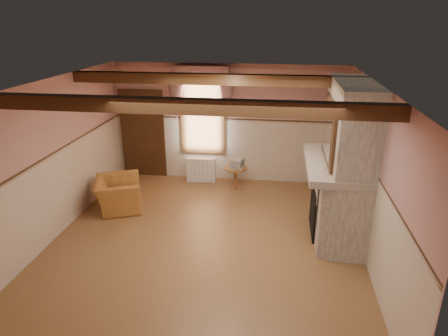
# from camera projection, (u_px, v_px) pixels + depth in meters

# --- Properties ---
(floor) EXTENTS (5.50, 6.00, 0.01)m
(floor) POSITION_uv_depth(u_px,v_px,m) (206.00, 240.00, 7.23)
(floor) COLOR brown
(floor) RESTS_ON ground
(ceiling) EXTENTS (5.50, 6.00, 0.01)m
(ceiling) POSITION_uv_depth(u_px,v_px,m) (203.00, 84.00, 6.23)
(ceiling) COLOR silver
(ceiling) RESTS_ON wall_back
(wall_back) EXTENTS (5.50, 0.02, 2.80)m
(wall_back) POSITION_uv_depth(u_px,v_px,m) (228.00, 124.00, 9.51)
(wall_back) COLOR #AF7A79
(wall_back) RESTS_ON floor
(wall_front) EXTENTS (5.50, 0.02, 2.80)m
(wall_front) POSITION_uv_depth(u_px,v_px,m) (149.00, 274.00, 3.95)
(wall_front) COLOR #AF7A79
(wall_front) RESTS_ON floor
(wall_left) EXTENTS (0.02, 6.00, 2.80)m
(wall_left) POSITION_uv_depth(u_px,v_px,m) (52.00, 160.00, 7.09)
(wall_left) COLOR #AF7A79
(wall_left) RESTS_ON floor
(wall_right) EXTENTS (0.02, 6.00, 2.80)m
(wall_right) POSITION_uv_depth(u_px,v_px,m) (373.00, 176.00, 6.37)
(wall_right) COLOR #AF7A79
(wall_right) RESTS_ON floor
(wainscot) EXTENTS (5.50, 6.00, 1.50)m
(wainscot) POSITION_uv_depth(u_px,v_px,m) (205.00, 202.00, 6.96)
(wainscot) COLOR beige
(wainscot) RESTS_ON floor
(chair_rail) EXTENTS (5.50, 6.00, 0.08)m
(chair_rail) POSITION_uv_depth(u_px,v_px,m) (204.00, 162.00, 6.70)
(chair_rail) COLOR black
(chair_rail) RESTS_ON wainscot
(firebox) EXTENTS (0.20, 0.95, 0.90)m
(firebox) POSITION_uv_depth(u_px,v_px,m) (318.00, 210.00, 7.36)
(firebox) COLOR black
(firebox) RESTS_ON floor
(armchair) EXTENTS (1.18, 1.26, 0.66)m
(armchair) POSITION_uv_depth(u_px,v_px,m) (118.00, 194.00, 8.31)
(armchair) COLOR #9E662D
(armchair) RESTS_ON floor
(side_table) EXTENTS (0.55, 0.55, 0.55)m
(side_table) POSITION_uv_depth(u_px,v_px,m) (235.00, 178.00, 9.25)
(side_table) COLOR brown
(side_table) RESTS_ON floor
(book_stack) EXTENTS (0.32, 0.37, 0.20)m
(book_stack) POSITION_uv_depth(u_px,v_px,m) (237.00, 163.00, 9.12)
(book_stack) COLOR #B7AD8C
(book_stack) RESTS_ON side_table
(radiator) EXTENTS (0.71, 0.21, 0.60)m
(radiator) POSITION_uv_depth(u_px,v_px,m) (201.00, 170.00, 9.70)
(radiator) COLOR silver
(radiator) RESTS_ON floor
(bowl) EXTENTS (0.33, 0.33, 0.08)m
(bowl) POSITION_uv_depth(u_px,v_px,m) (338.00, 162.00, 6.81)
(bowl) COLOR brown
(bowl) RESTS_ON mantel
(mantel_clock) EXTENTS (0.14, 0.24, 0.20)m
(mantel_clock) POSITION_uv_depth(u_px,v_px,m) (332.00, 143.00, 7.65)
(mantel_clock) COLOR black
(mantel_clock) RESTS_ON mantel
(oil_lamp) EXTENTS (0.11, 0.11, 0.28)m
(oil_lamp) POSITION_uv_depth(u_px,v_px,m) (336.00, 149.00, 7.18)
(oil_lamp) COLOR gold
(oil_lamp) RESTS_ON mantel
(candle_red) EXTENTS (0.06, 0.06, 0.16)m
(candle_red) POSITION_uv_depth(u_px,v_px,m) (340.00, 165.00, 6.56)
(candle_red) COLOR maroon
(candle_red) RESTS_ON mantel
(jar_yellow) EXTENTS (0.06, 0.06, 0.12)m
(jar_yellow) POSITION_uv_depth(u_px,v_px,m) (341.00, 168.00, 6.47)
(jar_yellow) COLOR gold
(jar_yellow) RESTS_ON mantel
(fireplace) EXTENTS (0.85, 2.00, 2.80)m
(fireplace) POSITION_uv_depth(u_px,v_px,m) (347.00, 162.00, 6.97)
(fireplace) COLOR gray
(fireplace) RESTS_ON floor
(mantel) EXTENTS (1.05, 2.05, 0.12)m
(mantel) POSITION_uv_depth(u_px,v_px,m) (336.00, 164.00, 7.01)
(mantel) COLOR gray
(mantel) RESTS_ON fireplace
(overmantel_mirror) EXTENTS (0.06, 1.44, 1.04)m
(overmantel_mirror) POSITION_uv_depth(u_px,v_px,m) (329.00, 130.00, 6.82)
(overmantel_mirror) COLOR silver
(overmantel_mirror) RESTS_ON fireplace
(door) EXTENTS (1.10, 0.10, 2.10)m
(door) POSITION_uv_depth(u_px,v_px,m) (143.00, 135.00, 9.85)
(door) COLOR black
(door) RESTS_ON floor
(window) EXTENTS (1.06, 0.08, 2.02)m
(window) POSITION_uv_depth(u_px,v_px,m) (202.00, 113.00, 9.47)
(window) COLOR white
(window) RESTS_ON wall_back
(window_drapes) EXTENTS (1.30, 0.14, 1.40)m
(window_drapes) POSITION_uv_depth(u_px,v_px,m) (201.00, 88.00, 9.17)
(window_drapes) COLOR gray
(window_drapes) RESTS_ON wall_back
(ceiling_beam_front) EXTENTS (5.50, 0.18, 0.20)m
(ceiling_beam_front) POSITION_uv_depth(u_px,v_px,m) (186.00, 106.00, 5.16)
(ceiling_beam_front) COLOR black
(ceiling_beam_front) RESTS_ON ceiling
(ceiling_beam_back) EXTENTS (5.50, 0.18, 0.20)m
(ceiling_beam_back) POSITION_uv_depth(u_px,v_px,m) (215.00, 79.00, 7.38)
(ceiling_beam_back) COLOR black
(ceiling_beam_back) RESTS_ON ceiling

